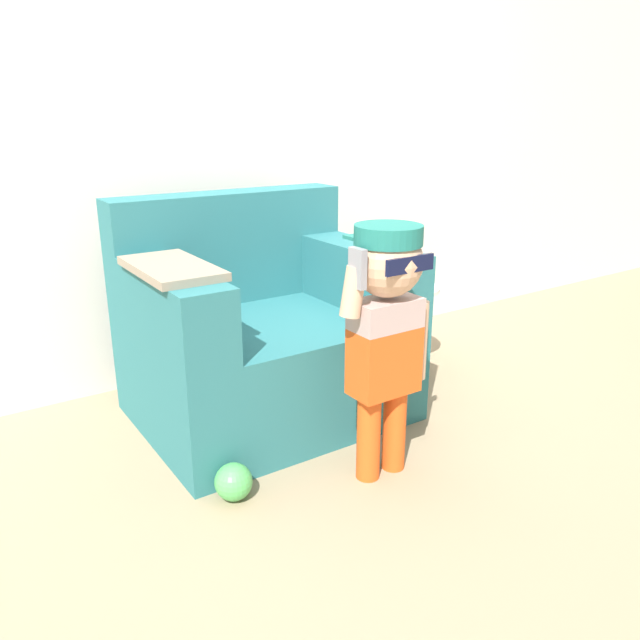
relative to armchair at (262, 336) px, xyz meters
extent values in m
plane|color=#998466|center=(0.20, -0.15, -0.35)|extent=(10.00, 10.00, 0.00)
cube|color=silver|center=(0.20, 0.61, 0.95)|extent=(10.00, 0.05, 2.60)
cube|color=#286B70|center=(0.00, -0.04, -0.13)|extent=(1.08, 0.87, 0.45)
cube|color=#286B70|center=(0.00, 0.30, 0.34)|extent=(1.08, 0.19, 0.49)
cube|color=#286B70|center=(-0.43, -0.14, 0.23)|extent=(0.21, 0.68, 0.28)
cube|color=#286B70|center=(0.44, -0.14, 0.23)|extent=(0.21, 0.68, 0.28)
cube|color=gray|center=(-0.43, -0.14, 0.39)|extent=(0.25, 0.48, 0.03)
cylinder|color=#E05119|center=(0.05, -0.69, -0.19)|extent=(0.09, 0.09, 0.33)
cylinder|color=#E05119|center=(0.17, -0.69, -0.19)|extent=(0.09, 0.09, 0.33)
cube|color=#E05119|center=(0.11, -0.69, 0.09)|extent=(0.24, 0.14, 0.24)
cube|color=#B29993|center=(0.11, -0.69, 0.27)|extent=(0.24, 0.14, 0.10)
sphere|color=tan|center=(0.11, -0.69, 0.45)|extent=(0.24, 0.24, 0.24)
cylinder|color=#1E7066|center=(0.11, -0.69, 0.54)|extent=(0.23, 0.23, 0.07)
cube|color=#1E7066|center=(0.11, -0.58, 0.51)|extent=(0.14, 0.11, 0.01)
cube|color=#0F1433|center=(0.11, -0.80, 0.46)|extent=(0.19, 0.01, 0.05)
cylinder|color=tan|center=(0.26, -0.69, 0.14)|extent=(0.07, 0.07, 0.29)
cylinder|color=tan|center=(-0.03, -0.69, 0.37)|extent=(0.10, 0.07, 0.17)
cube|color=gray|center=(-0.03, -0.71, 0.45)|extent=(0.02, 0.07, 0.13)
cylinder|color=white|center=(0.83, 0.05, -0.34)|extent=(0.25, 0.25, 0.02)
cylinder|color=white|center=(0.83, 0.05, -0.14)|extent=(0.07, 0.07, 0.42)
cylinder|color=white|center=(0.83, 0.05, 0.08)|extent=(0.39, 0.39, 0.02)
sphere|color=#4CB256|center=(-0.42, -0.54, -0.29)|extent=(0.13, 0.13, 0.13)
camera|label=1|loc=(-1.20, -2.25, 0.91)|focal=35.00mm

